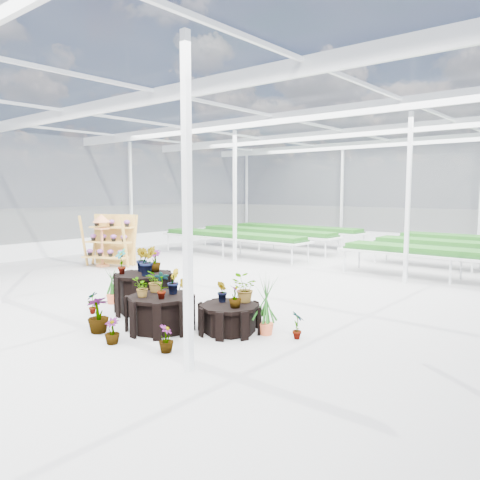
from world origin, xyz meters
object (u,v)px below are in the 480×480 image
Objects in this scene: plinth_tall at (144,293)px; plinth_low at (229,318)px; bird_table at (102,241)px; plinth_mid at (160,313)px; shelf_rack at (109,240)px.

plinth_tall is 2.21m from plinth_low.
plinth_tall is 6.27m from bird_table.
plinth_tall is 1.34m from plinth_mid.
bird_table is (-5.60, 2.77, 0.46)m from plinth_tall.
plinth_mid is 0.70× the size of shelf_rack.
bird_table is at bearing 153.65° from plinth_tall.
plinth_tall is 0.68× the size of bird_table.
plinth_low is 0.63× the size of bird_table.
plinth_tall is 6.34m from shelf_rack.
plinth_mid is (1.20, -0.60, -0.09)m from plinth_tall.
plinth_mid is at bearing -29.02° from bird_table.
plinth_low is at bearing 34.99° from plinth_mid.
shelf_rack is (-6.76, 3.62, 0.53)m from plinth_mid.
plinth_low is 8.31m from shelf_rack.
plinth_tall reaches higher than plinth_low.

